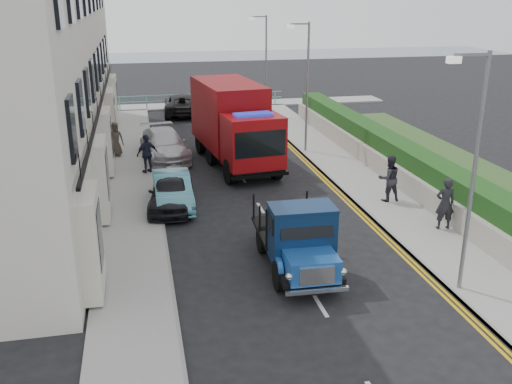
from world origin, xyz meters
name	(u,v)px	position (x,y,z in m)	size (l,w,h in m)	color
ground	(301,274)	(0.00, 0.00, 0.00)	(120.00, 120.00, 0.00)	black
pavement_west	(132,192)	(-5.20, 9.00, 0.06)	(2.40, 38.00, 0.12)	gray
pavement_east	(355,177)	(5.30, 9.00, 0.06)	(2.60, 38.00, 0.12)	gray
promenade	(198,105)	(0.00, 29.00, 0.06)	(30.00, 2.50, 0.12)	gray
sea_plane	(172,62)	(0.00, 60.00, 0.00)	(120.00, 120.00, 0.00)	slate
terrace_west	(24,22)	(-9.47, 13.00, 7.17)	(6.31, 30.20, 14.25)	beige
garden_east	(394,158)	(7.21, 9.00, 0.90)	(1.45, 28.00, 1.75)	#B2AD9E
seafront_railing	(199,101)	(0.00, 28.20, 0.58)	(13.00, 0.08, 1.11)	#59B2A5
lamp_near	(471,162)	(4.18, -2.00, 4.00)	(1.23, 0.18, 7.00)	slate
lamp_mid	(305,80)	(4.18, 14.00, 4.00)	(1.23, 0.18, 7.00)	slate
lamp_far	(264,60)	(4.18, 24.00, 4.00)	(1.23, 0.18, 7.00)	slate
bedford_lorry	(300,244)	(-0.07, -0.04, 1.07)	(2.09, 5.00, 2.33)	black
red_lorry	(233,122)	(0.03, 12.65, 2.19)	(3.60, 8.12, 4.12)	black
parked_car_front	(171,192)	(-3.60, 6.74, 0.72)	(1.69, 4.20, 1.43)	black
parked_car_mid	(172,190)	(-3.52, 7.00, 0.70)	(1.48, 4.24, 1.40)	teal
parked_car_rear	(164,145)	(-3.43, 14.40, 0.76)	(2.12, 5.22, 1.52)	silver
seafront_car_left	(182,104)	(-1.50, 26.01, 0.76)	(2.52, 5.46, 1.52)	black
seafront_car_right	(249,108)	(2.98, 23.35, 0.80)	(1.90, 4.71, 1.61)	#B7B9BD
pedestrian_east_near	(445,204)	(6.10, 2.23, 1.11)	(0.72, 0.47, 1.97)	black
pedestrian_east_far	(389,178)	(5.37, 5.48, 1.10)	(0.95, 0.74, 1.96)	#2B2831
pedestrian_west_near	(147,154)	(-4.40, 11.61, 1.06)	(1.11, 0.46, 1.89)	#1D2034
pedestrian_west_far	(115,139)	(-6.00, 15.01, 1.04)	(0.90, 0.59, 1.85)	#3A3229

